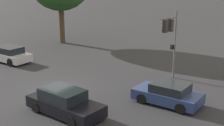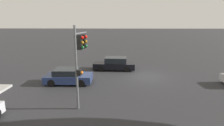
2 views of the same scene
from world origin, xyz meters
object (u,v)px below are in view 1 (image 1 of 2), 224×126
at_px(traffic_signal, 170,33).
at_px(crossing_car_2, 9,55).
at_px(crossing_car_0, 64,103).
at_px(crossing_car_1, 168,94).

height_order(traffic_signal, crossing_car_2, traffic_signal).
height_order(crossing_car_0, crossing_car_1, crossing_car_0).
distance_m(traffic_signal, crossing_car_0, 9.52).
distance_m(crossing_car_1, crossing_car_2, 15.79).
relative_size(crossing_car_0, crossing_car_2, 1.06).
bearing_deg(crossing_car_2, crossing_car_0, 156.07).
bearing_deg(traffic_signal, crossing_car_2, 25.17).
height_order(traffic_signal, crossing_car_0, traffic_signal).
xyz_separation_m(crossing_car_0, crossing_car_1, (4.03, 4.75, -0.05)).
height_order(crossing_car_0, crossing_car_2, crossing_car_0).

